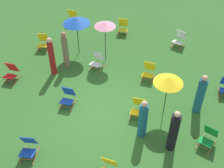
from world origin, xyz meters
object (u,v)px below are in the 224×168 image
(deckchair_1, at_px, (97,61))
(umbrella_2, at_px, (105,24))
(deckchair_4, at_px, (138,108))
(deckchair_9, at_px, (72,18))
(person_3, at_px, (52,57))
(deckchair_2, at_px, (28,147))
(deckchair_0, at_px, (208,137))
(person_0, at_px, (174,132))
(person_1, at_px, (143,120))
(deckchair_10, at_px, (11,72))
(deckchair_8, at_px, (68,97))
(deckchair_12, at_px, (179,39))
(person_2, at_px, (65,50))
(deckchair_6, at_px, (123,27))
(person_4, at_px, (200,95))
(umbrella_0, at_px, (76,20))
(umbrella_1, at_px, (169,80))
(deckchair_14, at_px, (43,42))
(deckchair_3, at_px, (149,71))

(deckchair_1, bearing_deg, umbrella_2, 88.09)
(deckchair_4, bearing_deg, deckchair_9, 131.13)
(person_3, bearing_deg, deckchair_2, -56.63)
(deckchair_0, distance_m, person_0, 1.38)
(person_1, bearing_deg, deckchair_10, -168.82)
(deckchair_9, bearing_deg, deckchair_4, -47.48)
(deckchair_9, bearing_deg, umbrella_2, -42.16)
(deckchair_8, bearing_deg, person_1, -13.23)
(deckchair_8, height_order, deckchair_9, same)
(deckchair_1, xyz_separation_m, deckchair_9, (-2.95, 3.02, 0.00))
(deckchair_4, relative_size, deckchair_12, 0.96)
(person_2, bearing_deg, deckchair_12, 73.35)
(deckchair_8, distance_m, person_2, 2.55)
(deckchair_1, distance_m, deckchair_8, 2.61)
(deckchair_9, bearing_deg, deckchair_10, -96.74)
(deckchair_0, xyz_separation_m, person_1, (-2.25, -0.46, 0.41))
(deckchair_6, bearing_deg, person_4, -55.90)
(deckchair_2, relative_size, person_3, 0.46)
(person_1, distance_m, person_2, 5.11)
(umbrella_0, bearing_deg, umbrella_2, 1.71)
(deckchair_12, distance_m, person_0, 6.46)
(deckchair_0, xyz_separation_m, person_2, (-6.71, 2.03, 0.52))
(deckchair_4, relative_size, deckchair_6, 0.98)
(deckchair_10, distance_m, person_4, 7.93)
(person_1, bearing_deg, person_2, 168.83)
(deckchair_9, height_order, person_0, person_0)
(deckchair_6, distance_m, deckchair_8, 5.85)
(deckchair_6, xyz_separation_m, person_1, (3.11, -6.19, 0.41))
(deckchair_8, distance_m, person_0, 4.37)
(person_1, bearing_deg, umbrella_1, 87.49)
(deckchair_14, height_order, person_2, person_2)
(deckchair_6, distance_m, deckchair_12, 3.03)
(umbrella_0, distance_m, umbrella_2, 1.40)
(deckchair_3, relative_size, person_3, 0.45)
(deckchair_8, distance_m, deckchair_10, 3.04)
(umbrella_2, bearing_deg, person_0, -42.90)
(deckchair_10, bearing_deg, person_0, -14.04)
(deckchair_1, height_order, deckchair_14, same)
(deckchair_9, relative_size, deckchair_14, 0.96)
(deckchair_14, relative_size, umbrella_2, 0.44)
(deckchair_9, distance_m, person_0, 9.47)
(deckchair_12, xyz_separation_m, person_2, (-4.38, -3.67, 0.52))
(deckchair_3, xyz_separation_m, person_0, (1.85, -3.29, 0.48))
(deckchair_9, xyz_separation_m, person_2, (1.61, -3.47, 0.52))
(deckchair_4, bearing_deg, deckchair_0, -14.82)
(deckchair_4, relative_size, deckchair_8, 1.00)
(deckchair_6, relative_size, deckchair_12, 0.99)
(deckchair_10, distance_m, person_3, 1.89)
(deckchair_4, bearing_deg, deckchair_14, 150.41)
(umbrella_1, bearing_deg, person_2, 165.71)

